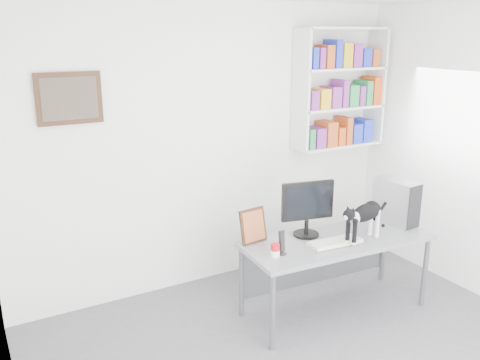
# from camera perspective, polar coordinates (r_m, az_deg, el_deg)

# --- Properties ---
(room) EXTENTS (4.01, 4.01, 2.70)m
(room) POSITION_cam_1_polar(r_m,az_deg,el_deg) (3.28, 12.87, -3.03)
(room) COLOR #5D5D63
(room) RESTS_ON ground
(bookshelf) EXTENTS (1.03, 0.28, 1.24)m
(bookshelf) POSITION_cam_1_polar(r_m,az_deg,el_deg) (5.45, 11.15, 10.06)
(bookshelf) COLOR silver
(bookshelf) RESTS_ON room
(wall_art) EXTENTS (0.52, 0.04, 0.42)m
(wall_art) POSITION_cam_1_polar(r_m,az_deg,el_deg) (4.35, -18.62, 8.68)
(wall_art) COLOR #422415
(wall_art) RESTS_ON room
(desk) EXTENTS (1.70, 0.76, 0.69)m
(desk) POSITION_cam_1_polar(r_m,az_deg,el_deg) (4.64, 10.62, -10.45)
(desk) COLOR gray
(desk) RESTS_ON room
(monitor) EXTENTS (0.51, 0.32, 0.50)m
(monitor) POSITION_cam_1_polar(r_m,az_deg,el_deg) (4.44, 7.54, -3.17)
(monitor) COLOR black
(monitor) RESTS_ON desk
(keyboard) EXTENTS (0.48, 0.21, 0.04)m
(keyboard) POSITION_cam_1_polar(r_m,az_deg,el_deg) (4.38, 10.60, -6.87)
(keyboard) COLOR silver
(keyboard) RESTS_ON desk
(pc_tower) EXTENTS (0.22, 0.43, 0.41)m
(pc_tower) POSITION_cam_1_polar(r_m,az_deg,el_deg) (4.93, 17.10, -2.32)
(pc_tower) COLOR #AAAAAF
(pc_tower) RESTS_ON desk
(speaker) EXTENTS (0.10, 0.10, 0.20)m
(speaker) POSITION_cam_1_polar(r_m,az_deg,el_deg) (4.10, 4.70, -6.98)
(speaker) COLOR black
(speaker) RESTS_ON desk
(leaning_print) EXTENTS (0.26, 0.12, 0.31)m
(leaning_print) POSITION_cam_1_polar(r_m,az_deg,el_deg) (4.30, 1.47, -5.09)
(leaning_print) COLOR #422415
(leaning_print) RESTS_ON desk
(soup_can) EXTENTS (0.09, 0.09, 0.11)m
(soup_can) POSITION_cam_1_polar(r_m,az_deg,el_deg) (4.07, 3.97, -7.89)
(soup_can) COLOR red
(soup_can) RESTS_ON desk
(cat) EXTENTS (0.58, 0.28, 0.35)m
(cat) POSITION_cam_1_polar(r_m,az_deg,el_deg) (4.43, 13.77, -4.62)
(cat) COLOR black
(cat) RESTS_ON desk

